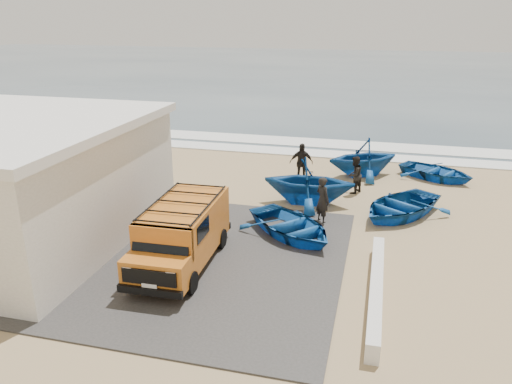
# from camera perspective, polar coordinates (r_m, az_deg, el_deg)

# --- Properties ---
(ground) EXTENTS (160.00, 160.00, 0.00)m
(ground) POSITION_cam_1_polar(r_m,az_deg,el_deg) (18.23, -2.18, -5.11)
(ground) COLOR tan
(slab) EXTENTS (12.00, 10.00, 0.05)m
(slab) POSITION_cam_1_polar(r_m,az_deg,el_deg) (17.19, -10.55, -6.98)
(slab) COLOR #3F3D3A
(slab) RESTS_ON ground
(ocean) EXTENTS (180.00, 88.00, 0.01)m
(ocean) POSITION_cam_1_polar(r_m,az_deg,el_deg) (72.40, 10.80, 13.38)
(ocean) COLOR #385166
(ocean) RESTS_ON ground
(surf_line) EXTENTS (180.00, 1.60, 0.06)m
(surf_line) POSITION_cam_1_polar(r_m,az_deg,el_deg) (29.26, 4.49, 4.59)
(surf_line) COLOR white
(surf_line) RESTS_ON ground
(surf_wash) EXTENTS (180.00, 2.20, 0.04)m
(surf_wash) POSITION_cam_1_polar(r_m,az_deg,el_deg) (31.65, 5.29, 5.72)
(surf_wash) COLOR white
(surf_wash) RESTS_ON ground
(building) EXTENTS (8.40, 9.40, 4.30)m
(building) POSITION_cam_1_polar(r_m,az_deg,el_deg) (19.29, -25.99, 1.15)
(building) COLOR white
(building) RESTS_ON ground
(parapet) EXTENTS (0.35, 6.00, 0.55)m
(parapet) POSITION_cam_1_polar(r_m,az_deg,el_deg) (14.82, 13.55, -10.77)
(parapet) COLOR silver
(parapet) RESTS_ON ground
(van) EXTENTS (2.07, 4.89, 2.08)m
(van) POSITION_cam_1_polar(r_m,az_deg,el_deg) (16.04, -8.47, -4.56)
(van) COLOR orange
(van) RESTS_ON ground
(boat_near_left) EXTENTS (4.86, 4.79, 0.83)m
(boat_near_left) POSITION_cam_1_polar(r_m,az_deg,el_deg) (18.14, 4.02, -3.85)
(boat_near_left) COLOR #1454A0
(boat_near_left) RESTS_ON ground
(boat_near_right) EXTENTS (4.80, 5.11, 0.86)m
(boat_near_right) POSITION_cam_1_polar(r_m,az_deg,el_deg) (20.69, 16.11, -1.50)
(boat_near_right) COLOR #1454A0
(boat_near_right) RESTS_ON ground
(boat_mid_left) EXTENTS (3.91, 3.41, 2.00)m
(boat_mid_left) POSITION_cam_1_polar(r_m,az_deg,el_deg) (21.10, 6.09, 1.24)
(boat_mid_left) COLOR #1454A0
(boat_mid_left) RESTS_ON ground
(boat_far_left) EXTENTS (4.72, 4.55, 1.91)m
(boat_far_left) POSITION_cam_1_polar(r_m,az_deg,el_deg) (25.26, 12.13, 3.92)
(boat_far_left) COLOR #1454A0
(boat_far_left) RESTS_ON ground
(boat_far_right) EXTENTS (4.43, 4.08, 0.75)m
(boat_far_right) POSITION_cam_1_polar(r_m,az_deg,el_deg) (25.89, 19.90, 2.21)
(boat_far_right) COLOR #1454A0
(boat_far_right) RESTS_ON ground
(fisherman_front) EXTENTS (0.79, 0.78, 1.84)m
(fisherman_front) POSITION_cam_1_polar(r_m,az_deg,el_deg) (19.26, 7.61, -0.91)
(fisherman_front) COLOR black
(fisherman_front) RESTS_ON ground
(fisherman_middle) EXTENTS (0.97, 1.03, 1.69)m
(fisherman_middle) POSITION_cam_1_polar(r_m,az_deg,el_deg) (22.74, 11.19, 1.94)
(fisherman_middle) COLOR black
(fisherman_middle) RESTS_ON ground
(fisherman_back) EXTENTS (1.19, 0.70, 1.89)m
(fisherman_back) POSITION_cam_1_polar(r_m,az_deg,el_deg) (23.88, 5.19, 3.36)
(fisherman_back) COLOR black
(fisherman_back) RESTS_ON ground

